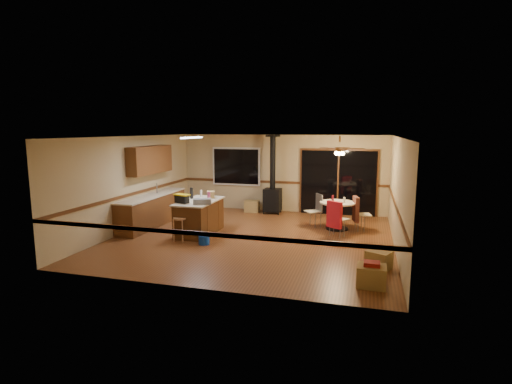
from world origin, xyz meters
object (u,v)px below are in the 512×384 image
at_px(bar_stool, 180,229).
at_px(dining_table, 337,211).
at_px(box_corner_a, 371,276).
at_px(chair_left, 316,206).
at_px(wood_stove, 273,192).
at_px(chair_near, 335,215).
at_px(toolbox_grey, 202,201).
at_px(toolbox_black, 182,199).
at_px(chair_right, 357,209).
at_px(box_under_window, 252,206).
at_px(kitchen_island, 199,217).
at_px(blue_bucket, 204,240).

height_order(bar_stool, dining_table, dining_table).
bearing_deg(box_corner_a, chair_left, 109.89).
relative_size(wood_stove, chair_near, 3.60).
distance_m(toolbox_grey, toolbox_black, 0.57).
height_order(chair_left, chair_right, same).
distance_m(bar_stool, chair_right, 4.82).
xyz_separation_m(wood_stove, chair_near, (2.24, -2.45, -0.13)).
height_order(toolbox_grey, box_under_window, toolbox_grey).
relative_size(kitchen_island, chair_near, 2.40).
height_order(dining_table, box_under_window, dining_table).
distance_m(kitchen_island, wood_stove, 3.33).
bearing_deg(chair_left, dining_table, -14.42).
bearing_deg(dining_table, box_under_window, 151.03).
bearing_deg(toolbox_black, blue_bucket, -32.17).
height_order(toolbox_grey, chair_right, toolbox_grey).
distance_m(toolbox_grey, chair_right, 4.25).
bearing_deg(chair_left, bar_stool, -142.20).
xyz_separation_m(dining_table, chair_right, (0.52, 0.01, 0.06)).
bearing_deg(wood_stove, blue_bucket, -100.97).
relative_size(wood_stove, chair_left, 4.52).
bearing_deg(bar_stool, chair_right, 28.06).
bearing_deg(box_corner_a, wood_stove, 119.23).
height_order(blue_bucket, chair_right, chair_right).
xyz_separation_m(dining_table, box_corner_a, (0.90, -4.03, -0.34)).
height_order(wood_stove, box_under_window, wood_stove).
relative_size(kitchen_island, toolbox_black, 4.75).
bearing_deg(box_corner_a, bar_stool, 159.00).
distance_m(blue_bucket, chair_near, 3.42).
distance_m(chair_left, chair_right, 1.14).
bearing_deg(chair_near, blue_bucket, -152.96).
height_order(bar_stool, chair_near, chair_near).
xyz_separation_m(bar_stool, chair_near, (3.72, 1.40, 0.30)).
bearing_deg(wood_stove, toolbox_grey, -106.27).
xyz_separation_m(kitchen_island, wood_stove, (1.30, 3.05, 0.28)).
bearing_deg(box_under_window, bar_stool, -100.82).
distance_m(bar_stool, box_corner_a, 4.95).
bearing_deg(toolbox_black, chair_right, 23.41).
bearing_deg(box_under_window, toolbox_black, -103.69).
height_order(wood_stove, blue_bucket, wood_stove).
bearing_deg(chair_near, chair_left, 121.13).
bearing_deg(chair_near, bar_stool, -159.33).
bearing_deg(chair_near, box_under_window, 139.95).
relative_size(toolbox_grey, box_corner_a, 0.88).
relative_size(blue_bucket, box_corner_a, 0.53).
relative_size(bar_stool, box_corner_a, 1.18).
height_order(toolbox_grey, dining_table, toolbox_grey).
height_order(toolbox_black, dining_table, toolbox_black).
bearing_deg(toolbox_grey, blue_bucket, -64.14).
height_order(chair_near, chair_right, same).
distance_m(blue_bucket, dining_table, 3.87).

